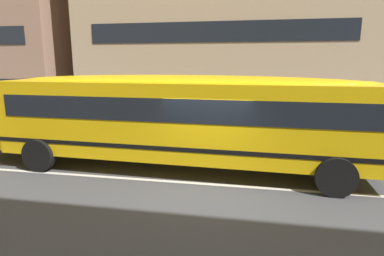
{
  "coord_description": "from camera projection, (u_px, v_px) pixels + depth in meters",
  "views": [
    {
      "loc": [
        1.23,
        -8.69,
        3.47
      ],
      "look_at": [
        -0.56,
        0.65,
        1.52
      ],
      "focal_mm": 29.84,
      "sensor_mm": 36.0,
      "label": 1
    }
  ],
  "objects": [
    {
      "name": "lane_centreline",
      "position": [
        207.0,
        184.0,
        9.29
      ],
      "size": [
        110.0,
        0.16,
        0.01
      ],
      "primitive_type": "cube",
      "color": "silver",
      "rests_on": "ground_plane"
    },
    {
      "name": "sidewalk_far",
      "position": [
        228.0,
        130.0,
        16.69
      ],
      "size": [
        120.0,
        3.0,
        0.01
      ],
      "primitive_type": "cube",
      "color": "gray",
      "rests_on": "ground_plane"
    },
    {
      "name": "school_bus",
      "position": [
        175.0,
        114.0,
        10.4
      ],
      "size": [
        13.88,
        3.58,
        3.09
      ],
      "rotation": [
        0.0,
        0.0,
        3.11
      ],
      "color": "yellow",
      "rests_on": "ground_plane"
    },
    {
      "name": "ground_plane",
      "position": [
        207.0,
        184.0,
        9.29
      ],
      "size": [
        400.0,
        400.0,
        0.0
      ],
      "primitive_type": "plane",
      "color": "#424244"
    }
  ]
}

